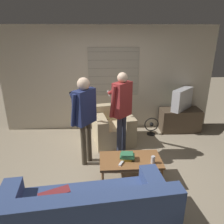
# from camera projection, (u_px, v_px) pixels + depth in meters

# --- Properties ---
(ground_plane) EXTENTS (16.00, 16.00, 0.00)m
(ground_plane) POSITION_uv_depth(u_px,v_px,m) (114.00, 173.00, 3.96)
(ground_plane) COLOR gray
(wall_back) EXTENTS (5.20, 0.08, 2.55)m
(wall_back) POSITION_uv_depth(u_px,v_px,m) (109.00, 79.00, 5.39)
(wall_back) COLOR beige
(wall_back) RESTS_ON ground_plane
(couch_blue) EXTENTS (2.16, 1.12, 0.88)m
(couch_blue) POSITION_uv_depth(u_px,v_px,m) (86.00, 217.00, 2.65)
(couch_blue) COLOR #384C7F
(couch_blue) RESTS_ON ground_plane
(armchair_beige) EXTENTS (0.98, 0.99, 0.80)m
(armchair_beige) POSITION_uv_depth(u_px,v_px,m) (113.00, 127.00, 5.02)
(armchair_beige) COLOR #C6B289
(armchair_beige) RESTS_ON ground_plane
(coffee_table) EXTENTS (1.02, 0.56, 0.43)m
(coffee_table) POSITION_uv_depth(u_px,v_px,m) (130.00, 161.00, 3.64)
(coffee_table) COLOR brown
(coffee_table) RESTS_ON ground_plane
(tv_stand) EXTENTS (0.98, 0.48, 0.57)m
(tv_stand) POSITION_uv_depth(u_px,v_px,m) (180.00, 120.00, 5.55)
(tv_stand) COLOR #4C3D2D
(tv_stand) RESTS_ON ground_plane
(tv) EXTENTS (0.64, 0.62, 0.53)m
(tv) POSITION_uv_depth(u_px,v_px,m) (182.00, 99.00, 5.35)
(tv) COLOR #B2B2B7
(tv) RESTS_ON tv_stand
(person_left_standing) EXTENTS (0.54, 0.80, 1.68)m
(person_left_standing) POSITION_uv_depth(u_px,v_px,m) (84.00, 111.00, 3.92)
(person_left_standing) COLOR #4C4233
(person_left_standing) RESTS_ON ground_plane
(person_right_standing) EXTENTS (0.47, 0.78, 1.72)m
(person_right_standing) POSITION_uv_depth(u_px,v_px,m) (121.00, 106.00, 4.16)
(person_right_standing) COLOR #33384C
(person_right_standing) RESTS_ON ground_plane
(book_stack) EXTENTS (0.26, 0.19, 0.12)m
(book_stack) POSITION_uv_depth(u_px,v_px,m) (127.00, 156.00, 3.60)
(book_stack) COLOR gold
(book_stack) RESTS_ON coffee_table
(soda_can) EXTENTS (0.07, 0.07, 0.13)m
(soda_can) POSITION_uv_depth(u_px,v_px,m) (153.00, 160.00, 3.50)
(soda_can) COLOR silver
(soda_can) RESTS_ON coffee_table
(spare_remote) EXTENTS (0.10, 0.13, 0.02)m
(spare_remote) POSITION_uv_depth(u_px,v_px,m) (121.00, 163.00, 3.49)
(spare_remote) COLOR white
(spare_remote) RESTS_ON coffee_table
(floor_fan) EXTENTS (0.35, 0.20, 0.44)m
(floor_fan) POSITION_uv_depth(u_px,v_px,m) (151.00, 126.00, 5.34)
(floor_fan) COLOR black
(floor_fan) RESTS_ON ground_plane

